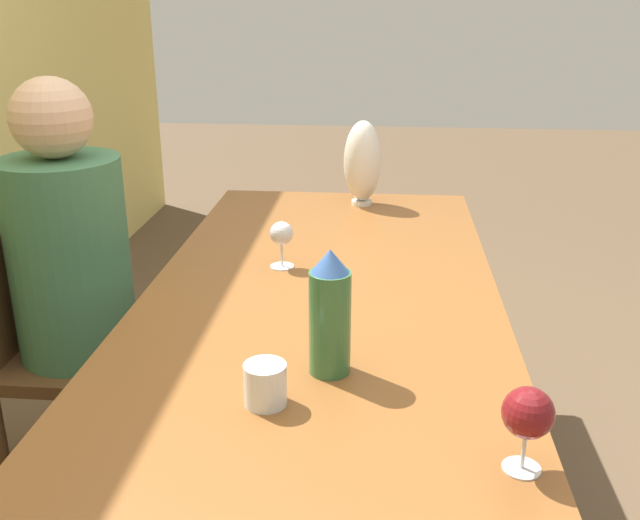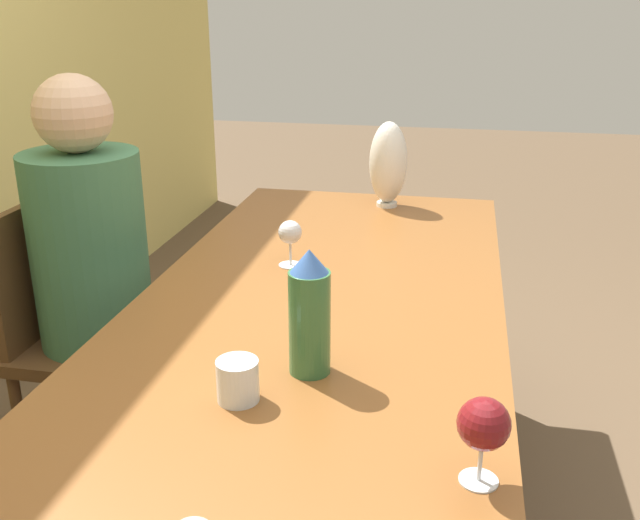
% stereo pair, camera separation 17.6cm
% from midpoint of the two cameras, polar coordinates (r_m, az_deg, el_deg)
% --- Properties ---
extents(dining_table, '(2.30, 0.91, 0.75)m').
position_cam_midpoint_polar(dining_table, '(1.70, -3.43, -7.26)').
color(dining_table, brown).
rests_on(dining_table, ground_plane).
extents(water_bottle, '(0.08, 0.08, 0.26)m').
position_cam_midpoint_polar(water_bottle, '(1.40, -2.81, -4.40)').
color(water_bottle, '#336638').
rests_on(water_bottle, dining_table).
extents(water_tumbler, '(0.08, 0.08, 0.08)m').
position_cam_midpoint_polar(water_tumbler, '(1.34, -8.20, -9.91)').
color(water_tumbler, silver).
rests_on(water_tumbler, dining_table).
extents(vase, '(0.13, 0.13, 0.30)m').
position_cam_midpoint_polar(vase, '(2.55, 1.44, 7.83)').
color(vase, silver).
rests_on(vase, dining_table).
extents(wine_glass_2, '(0.07, 0.07, 0.13)m').
position_cam_midpoint_polar(wine_glass_2, '(1.97, -5.66, 1.96)').
color(wine_glass_2, silver).
rests_on(wine_glass_2, dining_table).
extents(wine_glass_3, '(0.08, 0.08, 0.15)m').
position_cam_midpoint_polar(wine_glass_3, '(1.15, 12.08, -12.09)').
color(wine_glass_3, silver).
rests_on(wine_glass_3, dining_table).
extents(chair_far, '(0.44, 0.44, 0.88)m').
position_cam_midpoint_polar(chair_far, '(2.34, -22.21, -6.13)').
color(chair_far, brown).
rests_on(chair_far, ground_plane).
extents(person_far, '(0.34, 0.34, 1.27)m').
position_cam_midpoint_polar(person_far, '(2.23, -21.05, -1.67)').
color(person_far, '#2D2D38').
rests_on(person_far, ground_plane).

